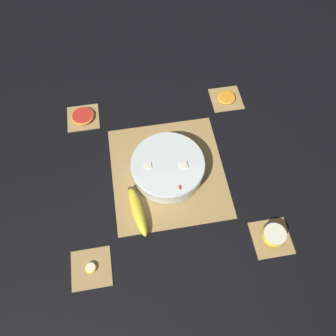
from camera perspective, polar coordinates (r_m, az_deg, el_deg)
ground_plane at (r=1.18m, az=-0.00°, el=-0.73°), size 6.00×6.00×0.00m
bamboo_mat_center at (r=1.17m, az=-0.00°, el=-0.66°), size 0.42×0.40×0.01m
coaster_mat_near_left at (r=1.35m, az=-14.56°, el=8.51°), size 0.12×0.12×0.01m
coaster_mat_near_right at (r=1.09m, az=-13.21°, el=-16.63°), size 0.12×0.12×0.01m
coaster_mat_far_left at (r=1.39m, az=10.09°, el=11.81°), size 0.12×0.12×0.01m
coaster_mat_far_right at (r=1.13m, az=17.56°, el=-11.53°), size 0.12×0.12×0.01m
fruit_salad_bowl at (r=1.14m, az=-0.02°, el=0.25°), size 0.26×0.26×0.07m
whole_banana at (r=1.09m, az=-5.34°, el=-7.45°), size 0.18×0.07×0.04m
apple_half at (r=1.11m, az=17.92°, el=-11.13°), size 0.08×0.08×0.04m
orange_slice_whole at (r=1.38m, az=10.14°, el=12.02°), size 0.07×0.07×0.01m
banana_coin_single at (r=1.08m, az=-13.29°, el=-16.55°), size 0.04×0.04×0.01m
grapefruit_slice at (r=1.34m, az=-14.64°, el=8.74°), size 0.09×0.09×0.01m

